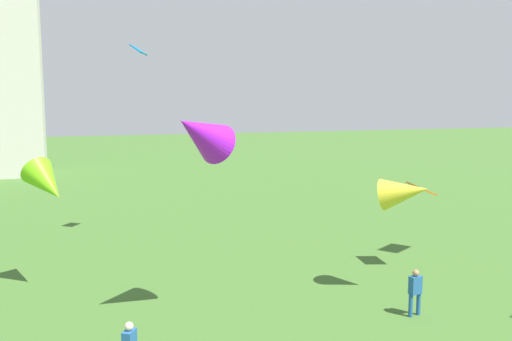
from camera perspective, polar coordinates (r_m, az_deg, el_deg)
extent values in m
sphere|color=beige|center=(15.18, -13.35, -15.80)|extent=(0.24, 0.24, 0.24)
cylinder|color=#235693|center=(20.29, 16.88, -13.40)|extent=(0.15, 0.15, 0.80)
cylinder|color=#235693|center=(20.04, 16.11, -13.63)|extent=(0.15, 0.15, 0.80)
cube|color=#235693|center=(19.92, 16.58, -11.58)|extent=(0.47, 0.31, 0.63)
sphere|color=#A37556|center=(19.79, 16.62, -10.39)|extent=(0.23, 0.23, 0.23)
cone|color=yellow|center=(21.18, 15.52, -2.21)|extent=(2.25, 2.28, 1.57)
cone|color=#6CC615|center=(22.51, -21.29, -1.30)|extent=(2.28, 2.56, 2.04)
cube|color=orange|center=(24.82, 17.17, -1.85)|extent=(1.11, 1.46, 0.48)
cone|color=#9E16DD|center=(17.53, -5.95, 3.99)|extent=(2.81, 2.57, 2.16)
cube|color=#056CB3|center=(29.26, -12.38, 12.39)|extent=(1.02, 1.21, 0.53)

